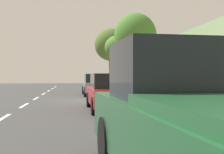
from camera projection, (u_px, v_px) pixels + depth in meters
name	position (u px, v px, depth m)	size (l,w,h in m)	color
ground	(89.00, 100.00, 17.19)	(65.66, 65.66, 0.00)	#373737
sidewalk	(152.00, 98.00, 17.64)	(3.88, 41.04, 0.16)	#B2918D
curb_edge	(119.00, 98.00, 17.40)	(0.16, 41.04, 0.16)	gray
lane_stripe_centre	(31.00, 101.00, 16.30)	(0.14, 40.00, 0.01)	white
lane_stripe_bike_edge	(93.00, 100.00, 17.22)	(0.12, 41.04, 0.01)	white
building_facade	(188.00, 65.00, 17.88)	(0.50, 41.04, 4.04)	gray
parked_pickup_green_nearest	(207.00, 125.00, 3.45)	(2.31, 5.42, 1.95)	#1E512D
parked_sedan_red_second	(111.00, 92.00, 12.36)	(1.93, 4.45, 1.52)	maroon
parked_sedan_grey_mid	(96.00, 85.00, 21.09)	(1.92, 4.44, 1.52)	slate
bicycle_at_curb	(113.00, 95.00, 16.43)	(1.28, 1.20, 0.73)	black
cyclist_with_backpack	(118.00, 84.00, 15.99)	(0.52, 0.56, 1.63)	#C6B284
street_tree_near_cyclist	(135.00, 37.00, 17.28)	(2.45, 2.45, 4.88)	brown
street_tree_mid_block	(118.00, 48.00, 24.46)	(2.21, 2.21, 4.52)	brown
street_tree_far_end	(111.00, 45.00, 29.58)	(3.22, 3.22, 5.89)	#48432B
pedestrian_on_phone	(142.00, 79.00, 21.84)	(0.61, 0.29, 1.69)	black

